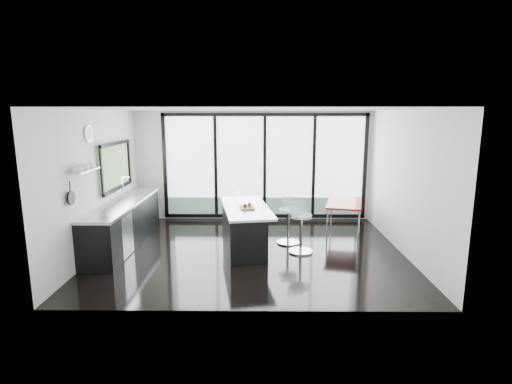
{
  "coord_description": "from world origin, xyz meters",
  "views": [
    {
      "loc": [
        0.18,
        -7.65,
        2.71
      ],
      "look_at": [
        0.1,
        0.3,
        1.15
      ],
      "focal_mm": 28.0,
      "sensor_mm": 36.0,
      "label": 1
    }
  ],
  "objects_px": {
    "bar_stool_far": "(288,226)",
    "red_table": "(344,217)",
    "island": "(243,227)",
    "bar_stool_near": "(301,233)"
  },
  "relations": [
    {
      "from": "island",
      "to": "red_table",
      "type": "height_order",
      "value": "island"
    },
    {
      "from": "bar_stool_near",
      "to": "red_table",
      "type": "bearing_deg",
      "value": 25.54
    },
    {
      "from": "bar_stool_far",
      "to": "red_table",
      "type": "bearing_deg",
      "value": 47.6
    },
    {
      "from": "bar_stool_near",
      "to": "bar_stool_far",
      "type": "bearing_deg",
      "value": 85.8
    },
    {
      "from": "bar_stool_far",
      "to": "red_table",
      "type": "height_order",
      "value": "bar_stool_far"
    },
    {
      "from": "island",
      "to": "bar_stool_near",
      "type": "distance_m",
      "value": 1.2
    },
    {
      "from": "island",
      "to": "bar_stool_near",
      "type": "relative_size",
      "value": 2.85
    },
    {
      "from": "bar_stool_near",
      "to": "red_table",
      "type": "relative_size",
      "value": 0.58
    },
    {
      "from": "bar_stool_near",
      "to": "red_table",
      "type": "distance_m",
      "value": 1.78
    },
    {
      "from": "bar_stool_far",
      "to": "red_table",
      "type": "distance_m",
      "value": 1.57
    }
  ]
}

